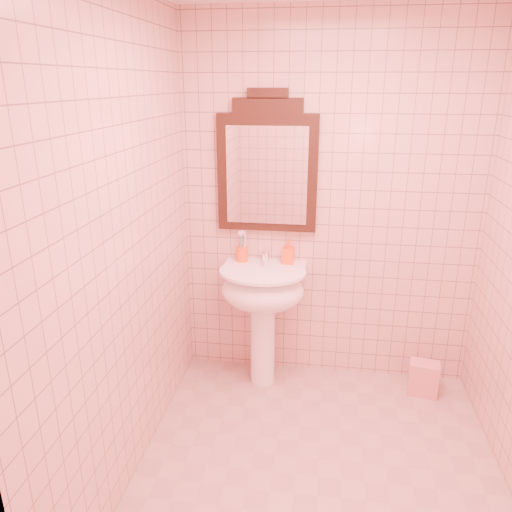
% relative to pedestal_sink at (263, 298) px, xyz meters
% --- Properties ---
extents(floor, '(2.20, 2.20, 0.00)m').
position_rel_pedestal_sink_xyz_m(floor, '(0.42, -0.87, -0.66)').
color(floor, tan).
rests_on(floor, ground).
extents(back_wall, '(2.00, 0.02, 2.50)m').
position_rel_pedestal_sink_xyz_m(back_wall, '(0.42, 0.23, 0.59)').
color(back_wall, '#D7A296').
rests_on(back_wall, floor).
extents(pedestal_sink, '(0.58, 0.58, 0.86)m').
position_rel_pedestal_sink_xyz_m(pedestal_sink, '(0.00, 0.00, 0.00)').
color(pedestal_sink, white).
rests_on(pedestal_sink, floor).
extents(faucet, '(0.04, 0.16, 0.11)m').
position_rel_pedestal_sink_xyz_m(faucet, '(0.00, 0.14, 0.26)').
color(faucet, white).
rests_on(faucet, pedestal_sink).
extents(mirror, '(0.67, 0.06, 0.93)m').
position_rel_pedestal_sink_xyz_m(mirror, '(0.00, 0.20, 0.85)').
color(mirror, black).
rests_on(mirror, back_wall).
extents(toothbrush_cup, '(0.08, 0.08, 0.19)m').
position_rel_pedestal_sink_xyz_m(toothbrush_cup, '(-0.17, 0.15, 0.26)').
color(toothbrush_cup, '#E94C13').
rests_on(toothbrush_cup, pedestal_sink).
extents(soap_dispenser, '(0.08, 0.09, 0.17)m').
position_rel_pedestal_sink_xyz_m(soap_dispenser, '(0.16, 0.15, 0.29)').
color(soap_dispenser, '#F24814').
rests_on(soap_dispenser, pedestal_sink).
extents(towel, '(0.22, 0.16, 0.24)m').
position_rel_pedestal_sink_xyz_m(towel, '(1.12, 0.01, -0.54)').
color(towel, tan).
rests_on(towel, floor).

